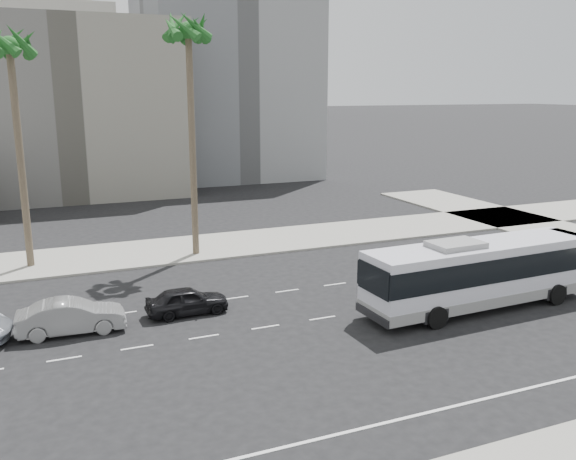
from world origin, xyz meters
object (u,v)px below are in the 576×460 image
car_a (187,301)px  city_bus (479,272)px  car_b (71,317)px  palm_near (188,36)px  palm_mid (10,51)px

car_a → city_bus: bearing=-110.6°
city_bus → car_a: 14.93m
city_bus → car_b: size_ratio=2.68×
city_bus → car_b: city_bus is taller
city_bus → palm_near: bearing=122.9°
car_a → palm_near: size_ratio=0.26×
city_bus → palm_near: size_ratio=0.82×
car_a → palm_mid: bearing=29.9°
car_a → palm_mid: 18.68m
car_a → car_b: car_b is taller
city_bus → palm_mid: palm_mid is taller
palm_mid → palm_near: bearing=-6.7°
car_a → palm_near: (3.16, 10.62, 13.59)m
car_b → palm_mid: bearing=11.5°
car_b → palm_near: palm_near is taller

